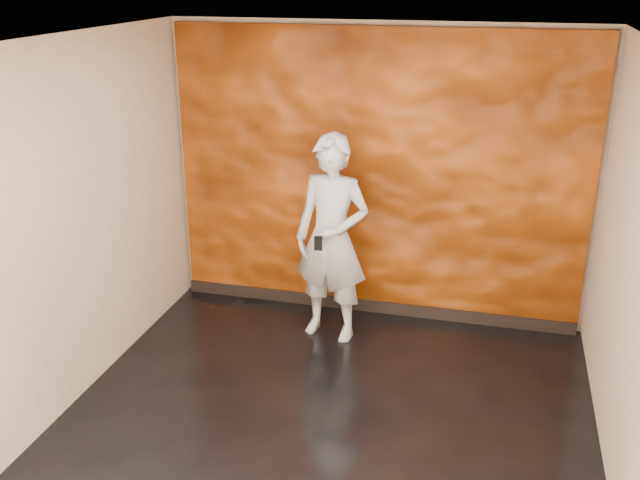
% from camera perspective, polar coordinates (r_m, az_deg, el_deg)
% --- Properties ---
extents(room, '(4.02, 4.02, 2.81)m').
position_cam_1_polar(room, '(4.92, 0.44, -0.91)').
color(room, black).
rests_on(room, ground).
extents(feature_wall, '(3.90, 0.06, 2.75)m').
position_cam_1_polar(feature_wall, '(6.74, 4.54, 4.98)').
color(feature_wall, '#CA570F').
rests_on(feature_wall, ground).
extents(baseboard, '(3.90, 0.04, 0.12)m').
position_cam_1_polar(baseboard, '(7.18, 4.18, -5.28)').
color(baseboard, black).
rests_on(baseboard, ground).
extents(man, '(0.76, 0.57, 1.91)m').
position_cam_1_polar(man, '(6.38, 0.96, 0.08)').
color(man, '#A9AEB9').
rests_on(man, ground).
extents(phone, '(0.07, 0.02, 0.13)m').
position_cam_1_polar(phone, '(6.09, -0.14, -0.27)').
color(phone, black).
rests_on(phone, man).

